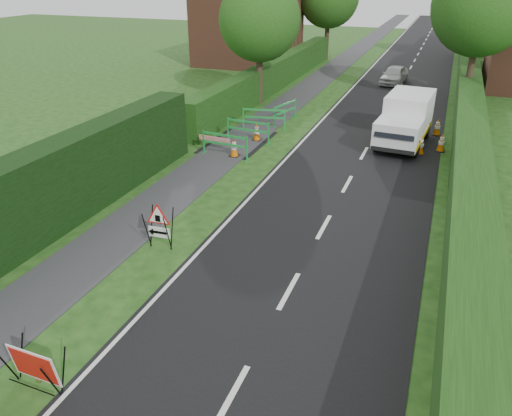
% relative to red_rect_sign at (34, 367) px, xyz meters
% --- Properties ---
extents(ground, '(120.00, 120.00, 0.00)m').
position_rel_red_rect_sign_xyz_m(ground, '(0.94, 3.57, -0.51)').
color(ground, '#194012').
rests_on(ground, ground).
extents(road_surface, '(6.00, 90.00, 0.02)m').
position_rel_red_rect_sign_xyz_m(road_surface, '(3.44, 38.57, -0.50)').
color(road_surface, black).
rests_on(road_surface, ground).
extents(footpath, '(2.00, 90.00, 0.02)m').
position_rel_red_rect_sign_xyz_m(footpath, '(-2.06, 38.57, -0.50)').
color(footpath, '#2D2D30').
rests_on(footpath, ground).
extents(hedge_west_near, '(1.10, 18.00, 2.50)m').
position_rel_red_rect_sign_xyz_m(hedge_west_near, '(-4.06, 3.57, -0.51)').
color(hedge_west_near, black).
rests_on(hedge_west_near, ground).
extents(hedge_west_far, '(1.00, 24.00, 1.80)m').
position_rel_red_rect_sign_xyz_m(hedge_west_far, '(-4.06, 25.57, -0.51)').
color(hedge_west_far, '#14380F').
rests_on(hedge_west_far, ground).
extents(hedge_east, '(1.20, 50.00, 1.50)m').
position_rel_red_rect_sign_xyz_m(hedge_east, '(7.44, 19.57, -0.51)').
color(hedge_east, '#14380F').
rests_on(hedge_east, ground).
extents(house_west, '(7.50, 7.40, 7.88)m').
position_rel_red_rect_sign_xyz_m(house_west, '(-9.06, 33.57, 2.39)').
color(house_west, brown).
rests_on(house_west, ground).
extents(tree_nw, '(4.40, 4.40, 6.70)m').
position_rel_red_rect_sign_xyz_m(tree_nw, '(-3.66, 21.57, 3.97)').
color(tree_nw, '#2D2116').
rests_on(tree_nw, ground).
extents(tree_ne, '(5.20, 5.20, 7.79)m').
position_rel_red_rect_sign_xyz_m(tree_ne, '(7.34, 25.57, 4.67)').
color(tree_ne, '#2D2116').
rests_on(tree_ne, ground).
extents(tree_fe, '(4.20, 4.20, 6.33)m').
position_rel_red_rect_sign_xyz_m(tree_fe, '(7.34, 41.57, 3.71)').
color(tree_fe, '#2D2116').
rests_on(tree_fe, ground).
extents(red_rect_sign, '(1.07, 0.65, 0.89)m').
position_rel_red_rect_sign_xyz_m(red_rect_sign, '(0.00, 0.00, 0.00)').
color(red_rect_sign, black).
rests_on(red_rect_sign, ground).
extents(triangle_sign, '(0.84, 0.84, 1.15)m').
position_rel_red_rect_sign_xyz_m(triangle_sign, '(-0.53, 5.24, 0.29)').
color(triangle_sign, black).
rests_on(triangle_sign, ground).
extents(works_van, '(2.16, 4.71, 2.09)m').
position_rel_red_rect_sign_xyz_m(works_van, '(4.80, 17.07, 0.60)').
color(works_van, silver).
rests_on(works_van, ground).
extents(traffic_cone_0, '(0.38, 0.38, 0.79)m').
position_rel_red_rect_sign_xyz_m(traffic_cone_0, '(5.61, 15.85, -0.12)').
color(traffic_cone_0, black).
rests_on(traffic_cone_0, ground).
extents(traffic_cone_1, '(0.38, 0.38, 0.79)m').
position_rel_red_rect_sign_xyz_m(traffic_cone_1, '(6.41, 16.51, -0.12)').
color(traffic_cone_1, black).
rests_on(traffic_cone_1, ground).
extents(traffic_cone_2, '(0.38, 0.38, 0.79)m').
position_rel_red_rect_sign_xyz_m(traffic_cone_2, '(6.14, 18.82, -0.12)').
color(traffic_cone_2, black).
rests_on(traffic_cone_2, ground).
extents(traffic_cone_3, '(0.38, 0.38, 0.79)m').
position_rel_red_rect_sign_xyz_m(traffic_cone_3, '(-1.50, 12.83, -0.12)').
color(traffic_cone_3, black).
rests_on(traffic_cone_3, ground).
extents(traffic_cone_4, '(0.38, 0.38, 0.79)m').
position_rel_red_rect_sign_xyz_m(traffic_cone_4, '(-1.39, 15.15, -0.12)').
color(traffic_cone_4, black).
rests_on(traffic_cone_4, ground).
extents(ped_barrier_0, '(2.08, 0.51, 1.00)m').
position_rel_red_rect_sign_xyz_m(ped_barrier_0, '(-1.83, 12.65, 0.12)').
color(ped_barrier_0, '#1A8F34').
rests_on(ped_barrier_0, ground).
extents(ped_barrier_1, '(2.08, 0.50, 1.00)m').
position_rel_red_rect_sign_xyz_m(ped_barrier_1, '(-1.68, 14.80, 0.12)').
color(ped_barrier_1, '#1A8F34').
rests_on(ped_barrier_1, ground).
extents(ped_barrier_2, '(2.09, 0.76, 1.00)m').
position_rel_red_rect_sign_xyz_m(ped_barrier_2, '(-1.70, 16.94, 0.12)').
color(ped_barrier_2, '#1A8F34').
rests_on(ped_barrier_2, ground).
extents(ped_barrier_3, '(0.86, 2.08, 1.00)m').
position_rel_red_rect_sign_xyz_m(ped_barrier_3, '(-1.10, 18.31, 0.12)').
color(ped_barrier_3, '#1A8F34').
rests_on(ped_barrier_3, ground).
extents(redwhite_plank, '(1.50, 0.18, 0.25)m').
position_rel_red_rect_sign_xyz_m(redwhite_plank, '(-2.62, 13.31, -0.51)').
color(redwhite_plank, red).
rests_on(redwhite_plank, ground).
extents(litter_can, '(0.12, 0.07, 0.07)m').
position_rel_red_rect_sign_xyz_m(litter_can, '(-0.11, 0.13, -0.51)').
color(litter_can, '#BF7F4C').
rests_on(litter_can, ground).
extents(hatchback_car, '(1.72, 3.50, 1.15)m').
position_rel_red_rect_sign_xyz_m(hatchback_car, '(2.88, 29.63, 0.06)').
color(hatchback_car, silver).
rests_on(hatchback_car, ground).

